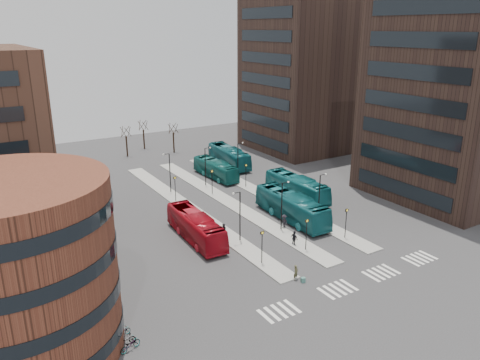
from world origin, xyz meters
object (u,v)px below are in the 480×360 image
commuter_a (223,230)px  commuter_c (284,221)px  traveller (296,273)px  bicycle_mid (126,338)px  bicycle_far (122,332)px  teal_bus_d (229,156)px  suitcase (303,280)px  red_bus (196,227)px  commuter_b (294,238)px  teal_bus_a (291,207)px  teal_bus_b (216,169)px  teal_bus_c (297,187)px  bicycle_near (130,345)px

commuter_a → commuter_c: commuter_c is taller
traveller → commuter_a: size_ratio=0.91×
bicycle_mid → bicycle_far: bicycle_mid is taller
teal_bus_d → commuter_a: bearing=-116.9°
suitcase → red_bus: bearing=118.5°
traveller → commuter_b: size_ratio=0.89×
teal_bus_a → teal_bus_b: (0.28, 20.90, -0.29)m
traveller → bicycle_far: size_ratio=1.00×
red_bus → teal_bus_a: 13.36m
red_bus → teal_bus_d: size_ratio=0.95×
teal_bus_c → bicycle_mid: (-32.40, -19.21, -1.21)m
commuter_b → bicycle_far: (-22.31, -5.92, -0.48)m
teal_bus_c → bicycle_mid: bearing=-149.9°
bicycle_far → red_bus: bearing=-63.5°
teal_bus_b → traveller: size_ratio=6.76×
bicycle_mid → commuter_b: bearing=-50.0°
teal_bus_c → commuter_c: 11.20m
teal_bus_b → commuter_b: bearing=-102.2°
teal_bus_d → bicycle_far: size_ratio=7.79×
suitcase → bicycle_mid: 17.97m
teal_bus_b → teal_bus_d: bearing=39.9°
teal_bus_c → traveller: bearing=-129.1°
red_bus → bicycle_mid: 19.68m
commuter_b → bicycle_far: commuter_b is taller
teal_bus_d → traveller: bearing=-106.3°
commuter_b → teal_bus_a: bearing=-40.2°
red_bus → teal_bus_b: 23.96m
teal_bus_c → bicycle_far: teal_bus_c is taller
bicycle_near → teal_bus_d: bearing=-56.8°
commuter_a → commuter_b: commuter_b is taller
teal_bus_a → commuter_c: 3.08m
teal_bus_d → traveller: (-14.97, -38.48, -0.93)m
teal_bus_d → suitcase: bearing=-105.6°
teal_bus_b → commuter_a: teal_bus_b is taller
teal_bus_d → bicycle_mid: 51.00m
red_bus → bicycle_far: size_ratio=7.39×
bicycle_mid → bicycle_far: bearing=22.8°
commuter_a → traveller: bearing=90.5°
traveller → commuter_b: bearing=38.1°
commuter_c → teal_bus_a: bearing=121.6°
commuter_a → commuter_b: size_ratio=0.98×
suitcase → commuter_c: 13.24m
teal_bus_b → teal_bus_a: bearing=-93.1°
teal_bus_d → bicycle_far: bearing=-125.6°
teal_bus_b → traveller: (-9.35, -33.38, -0.71)m
teal_bus_b → teal_bus_c: size_ratio=0.89×
bicycle_mid → bicycle_far: 0.97m
commuter_b → bicycle_mid: (-22.31, -6.89, -0.42)m
bicycle_near → bicycle_far: (0.00, 1.93, -0.07)m
red_bus → teal_bus_c: teal_bus_c is taller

